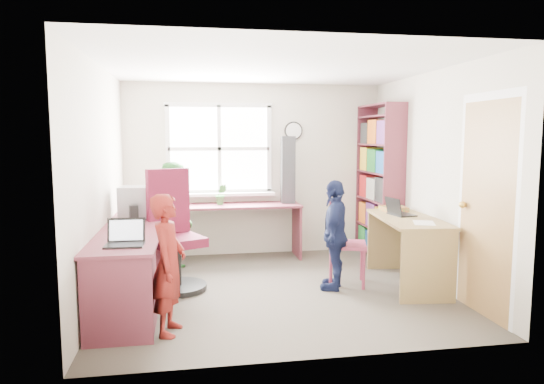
% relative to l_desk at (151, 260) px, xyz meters
% --- Properties ---
extents(room, '(3.64, 3.44, 2.44)m').
position_rel_l_desk_xyz_m(room, '(1.32, 0.38, 0.76)').
color(room, '#423C34').
rests_on(room, ground).
extents(l_desk, '(2.38, 2.95, 0.75)m').
position_rel_l_desk_xyz_m(l_desk, '(0.00, 0.00, 0.00)').
color(l_desk, brown).
rests_on(l_desk, ground).
extents(right_desk, '(0.76, 1.39, 0.77)m').
position_rel_l_desk_xyz_m(right_desk, '(2.81, 0.23, 0.10)').
color(right_desk, olive).
rests_on(right_desk, ground).
extents(bookshelf, '(0.30, 1.02, 2.10)m').
position_rel_l_desk_xyz_m(bookshelf, '(2.96, 1.47, 0.55)').
color(bookshelf, brown).
rests_on(bookshelf, ground).
extents(swivel_chair, '(0.81, 0.81, 1.31)m').
position_rel_l_desk_xyz_m(swivel_chair, '(0.22, 0.53, 0.11)').
color(swivel_chair, black).
rests_on(swivel_chair, ground).
extents(wooden_chair, '(0.52, 0.52, 0.96)m').
position_rel_l_desk_xyz_m(wooden_chair, '(2.06, 0.36, 0.07)').
color(wooden_chair, '#94314B').
rests_on(wooden_chair, ground).
extents(crt_monitor, '(0.39, 0.36, 0.36)m').
position_rel_l_desk_xyz_m(crt_monitor, '(-0.21, 0.84, 0.48)').
color(crt_monitor, gray).
rests_on(crt_monitor, l_desk).
extents(laptop_left, '(0.33, 0.27, 0.22)m').
position_rel_l_desk_xyz_m(laptop_left, '(-0.16, -0.58, 0.35)').
color(laptop_left, black).
rests_on(laptop_left, l_desk).
extents(laptop_right, '(0.29, 0.34, 0.21)m').
position_rel_l_desk_xyz_m(laptop_right, '(2.76, 0.38, 0.36)').
color(laptop_right, black).
rests_on(laptop_right, right_desk).
extents(speaker_a, '(0.11, 0.11, 0.18)m').
position_rel_l_desk_xyz_m(speaker_a, '(-0.21, 0.58, 0.38)').
color(speaker_a, black).
rests_on(speaker_a, l_desk).
extents(speaker_b, '(0.11, 0.11, 0.19)m').
position_rel_l_desk_xyz_m(speaker_b, '(-0.17, 1.12, 0.39)').
color(speaker_b, black).
rests_on(speaker_b, l_desk).
extents(cd_tower, '(0.19, 0.17, 0.92)m').
position_rel_l_desk_xyz_m(cd_tower, '(1.73, 1.74, 0.76)').
color(cd_tower, black).
rests_on(cd_tower, l_desk).
extents(game_box, '(0.28, 0.28, 0.06)m').
position_rel_l_desk_xyz_m(game_box, '(2.85, 0.71, 0.34)').
color(game_box, red).
rests_on(game_box, right_desk).
extents(paper_a, '(0.25, 0.33, 0.00)m').
position_rel_l_desk_xyz_m(paper_a, '(-0.20, -0.01, 0.30)').
color(paper_a, silver).
rests_on(paper_a, l_desk).
extents(paper_b, '(0.30, 0.35, 0.00)m').
position_rel_l_desk_xyz_m(paper_b, '(2.81, -0.13, 0.31)').
color(paper_b, silver).
rests_on(paper_b, right_desk).
extents(potted_plant, '(0.16, 0.13, 0.28)m').
position_rel_l_desk_xyz_m(potted_plant, '(0.81, 1.72, 0.43)').
color(potted_plant, '#337F32').
rests_on(potted_plant, l_desk).
extents(person_red, '(0.36, 0.48, 1.20)m').
position_rel_l_desk_xyz_m(person_red, '(0.21, -0.72, 0.14)').
color(person_red, maroon).
rests_on(person_red, ground).
extents(person_green, '(0.71, 0.80, 1.36)m').
position_rel_l_desk_xyz_m(person_green, '(0.21, 1.20, 0.23)').
color(person_green, '#348033').
rests_on(person_green, ground).
extents(person_navy, '(0.55, 0.76, 1.20)m').
position_rel_l_desk_xyz_m(person_navy, '(1.95, 0.22, 0.15)').
color(person_navy, '#141B40').
rests_on(person_navy, ground).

